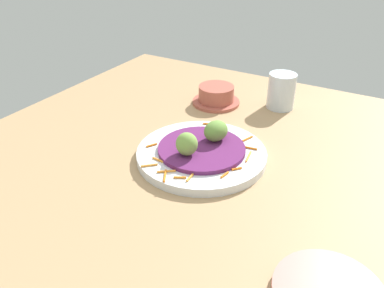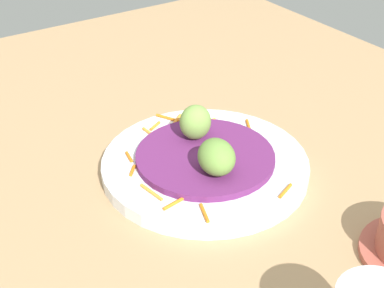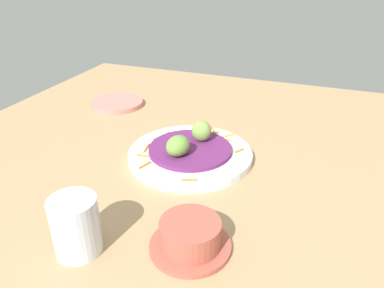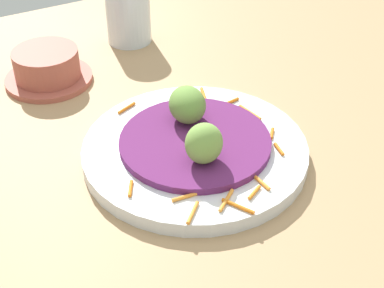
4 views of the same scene
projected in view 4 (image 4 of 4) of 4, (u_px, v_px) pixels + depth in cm
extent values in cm
cube|color=tan|center=(245.00, 174.00, 66.58)|extent=(110.00, 110.00, 2.00)
cylinder|color=silver|center=(195.00, 151.00, 67.00)|extent=(26.36, 26.36, 1.77)
cylinder|color=#60235B|center=(195.00, 142.00, 66.20)|extent=(17.68, 17.68, 0.88)
cylinder|color=orange|center=(250.00, 112.00, 71.57)|extent=(0.99, 3.81, 0.40)
cylinder|color=orange|center=(254.00, 192.00, 59.54)|extent=(2.21, 1.41, 0.40)
cylinder|color=orange|center=(229.00, 102.00, 73.41)|extent=(3.07, 0.84, 0.40)
cylinder|color=orange|center=(131.00, 189.00, 60.03)|extent=(1.54, 2.30, 0.40)
cylinder|color=orange|center=(184.00, 197.00, 58.98)|extent=(2.77, 0.68, 0.40)
cylinder|color=orange|center=(193.00, 213.00, 57.11)|extent=(2.60, 2.47, 0.40)
cylinder|color=orange|center=(279.00, 149.00, 65.49)|extent=(0.79, 2.22, 0.40)
cylinder|color=orange|center=(204.00, 94.00, 74.96)|extent=(1.40, 3.02, 0.40)
cylinder|color=orange|center=(272.00, 133.00, 67.95)|extent=(1.63, 1.78, 0.40)
cylinder|color=orange|center=(226.00, 200.00, 58.58)|extent=(3.01, 2.40, 0.40)
cylinder|color=orange|center=(238.00, 206.00, 57.87)|extent=(2.10, 3.42, 0.40)
cylinder|color=orange|center=(260.00, 181.00, 60.98)|extent=(0.60, 3.11, 0.40)
cylinder|color=orange|center=(127.00, 108.00, 72.37)|extent=(2.86, 1.48, 0.40)
ellipsoid|color=#759E47|center=(204.00, 143.00, 61.35)|extent=(5.26, 5.08, 4.67)
ellipsoid|color=olive|center=(187.00, 105.00, 67.85)|extent=(5.79, 6.47, 4.25)
cylinder|color=#A85142|center=(49.00, 79.00, 81.29)|extent=(12.31, 12.31, 0.80)
cylinder|color=#A85142|center=(47.00, 64.00, 79.84)|extent=(9.16, 9.16, 4.01)
cylinder|color=silver|center=(128.00, 14.00, 89.03)|extent=(6.94, 6.94, 9.01)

